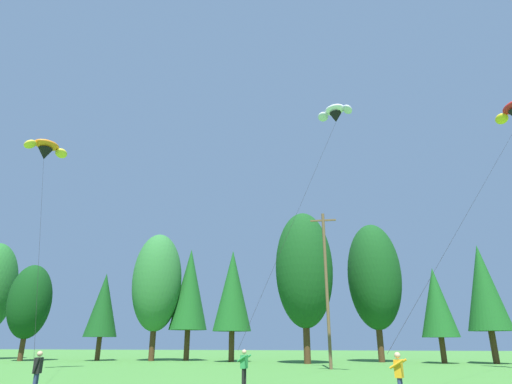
# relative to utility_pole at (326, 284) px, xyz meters

# --- Properties ---
(treeline_tree_b) EXTENTS (4.69, 4.69, 10.71)m
(treeline_tree_b) POSITION_rel_utility_pole_xyz_m (-34.39, 9.37, -0.12)
(treeline_tree_b) COLOR #472D19
(treeline_tree_b) RESTS_ON ground_plane
(treeline_tree_c) EXTENTS (3.77, 3.77, 9.86)m
(treeline_tree_c) POSITION_rel_utility_pole_xyz_m (-26.40, 11.75, -0.43)
(treeline_tree_c) COLOR #472D19
(treeline_tree_c) RESTS_ON ground_plane
(treeline_tree_d) EXTENTS (5.71, 5.71, 14.48)m
(treeline_tree_d) POSITION_rel_utility_pole_xyz_m (-20.01, 12.06, 2.16)
(treeline_tree_d) COLOR #472D19
(treeline_tree_d) RESTS_ON ground_plane
(treeline_tree_e) EXTENTS (4.43, 4.43, 12.84)m
(treeline_tree_e) POSITION_rel_utility_pole_xyz_m (-16.40, 13.49, 1.44)
(treeline_tree_e) COLOR #472D19
(treeline_tree_e) RESTS_ON ground_plane
(treeline_tree_f) EXTENTS (4.25, 4.25, 12.02)m
(treeline_tree_f) POSITION_rel_utility_pole_xyz_m (-10.65, 11.41, 0.93)
(treeline_tree_f) COLOR #472D19
(treeline_tree_f) RESTS_ON ground_plane
(treeline_tree_g) EXTENTS (5.91, 5.91, 15.22)m
(treeline_tree_g) POSITION_rel_utility_pole_xyz_m (-2.33, 8.42, 2.62)
(treeline_tree_g) COLOR #472D19
(treeline_tree_g) RESTS_ON ground_plane
(treeline_tree_h) EXTENTS (5.82, 5.82, 14.87)m
(treeline_tree_h) POSITION_rel_utility_pole_xyz_m (5.16, 13.26, 2.40)
(treeline_tree_h) COLOR #472D19
(treeline_tree_h) RESTS_ON ground_plane
(treeline_tree_i) EXTENTS (3.68, 3.68, 9.46)m
(treeline_tree_i) POSITION_rel_utility_pole_xyz_m (11.02, 11.57, -0.68)
(treeline_tree_i) COLOR #472D19
(treeline_tree_i) RESTS_ON ground_plane
(treeline_tree_j) EXTENTS (4.19, 4.19, 11.75)m
(treeline_tree_j) POSITION_rel_utility_pole_xyz_m (15.82, 11.57, 0.76)
(treeline_tree_j) COLOR #472D19
(treeline_tree_j) RESTS_ON ground_plane
(utility_pole) EXTENTS (2.20, 0.26, 12.65)m
(utility_pole) POSITION_rel_utility_pole_xyz_m (0.00, 0.00, 0.00)
(utility_pole) COLOR brown
(utility_pole) RESTS_ON ground_plane
(kite_flyer_near) EXTENTS (0.35, 0.60, 1.69)m
(kite_flyer_near) POSITION_rel_utility_pole_xyz_m (-11.40, -19.79, -5.61)
(kite_flyer_near) COLOR navy
(kite_flyer_near) RESTS_ON ground_plane
(kite_flyer_mid) EXTENTS (0.65, 0.67, 1.69)m
(kite_flyer_mid) POSITION_rel_utility_pole_xyz_m (-3.90, -15.02, -5.60)
(kite_flyer_mid) COLOR black
(kite_flyer_mid) RESTS_ON ground_plane
(kite_flyer_far) EXTENTS (0.69, 0.71, 1.69)m
(kite_flyer_far) POSITION_rel_utility_pole_xyz_m (2.60, -19.53, -5.60)
(kite_flyer_far) COLOR navy
(kite_flyer_far) RESTS_ON ground_plane
(parafoil_kite_high_orange) EXTENTS (11.42, 12.87, 16.26)m
(parafoil_kite_high_orange) POSITION_rel_utility_pole_xyz_m (-21.60, -8.66, 10.06)
(parafoil_kite_high_orange) COLOR orange
(parafoil_kite_mid_white) EXTENTS (7.00, 7.40, 16.81)m
(parafoil_kite_mid_white) POSITION_rel_utility_pole_xyz_m (1.38, -8.46, 11.15)
(parafoil_kite_mid_white) COLOR white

